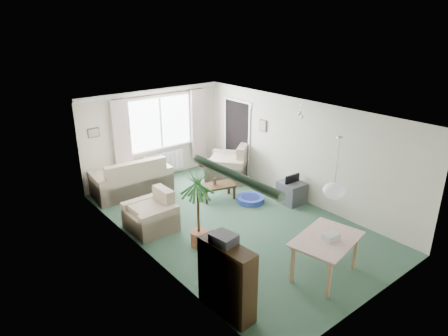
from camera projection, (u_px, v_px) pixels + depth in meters
ground at (233, 222)px, 8.54m from camera, size 6.50×6.50×0.00m
window at (160, 123)px, 10.47m from camera, size 1.80×0.03×1.30m
curtain_rod at (160, 94)px, 10.14m from camera, size 2.60×0.03×0.03m
curtain_left at (122, 140)px, 9.81m from camera, size 0.45×0.08×2.00m
curtain_right at (198, 125)px, 11.15m from camera, size 0.45×0.08×2.00m
radiator at (163, 163)px, 10.83m from camera, size 1.20×0.10×0.55m
doorway at (237, 138)px, 10.94m from camera, size 0.03×0.95×2.00m
pendant_lamp at (334, 191)px, 6.45m from camera, size 0.36×0.36×0.36m
tinsel_garland at (234, 176)px, 4.92m from camera, size 1.60×1.60×0.12m
bauble_cluster_a at (252, 105)px, 9.16m from camera, size 0.20×0.20×0.20m
bauble_cluster_b at (300, 112)px, 8.46m from camera, size 0.20×0.20×0.20m
wall_picture_back at (93, 133)px, 9.40m from camera, size 0.28×0.03×0.22m
wall_picture_right at (263, 126)px, 10.01m from camera, size 0.03×0.24×0.30m
sofa at (131, 175)px, 9.80m from camera, size 1.93×1.13×0.93m
armchair_corner at (227, 162)px, 10.68m from camera, size 1.45×1.44×0.95m
armchair_left at (150, 211)px, 8.12m from camera, size 0.88×0.92×0.82m
coffee_table at (218, 192)px, 9.58m from camera, size 0.90×0.66×0.36m
photo_frame at (215, 182)px, 9.49m from camera, size 0.12×0.07×0.16m
bookshelf at (227, 279)px, 5.76m from camera, size 0.39×0.95×1.14m
hifi_box at (224, 239)px, 5.59m from camera, size 0.33×0.39×0.14m
houseplant at (198, 207)px, 7.40m from camera, size 0.91×0.91×1.60m
dining_table at (325, 257)px, 6.68m from camera, size 1.24×0.96×0.70m
gift_box at (331, 237)px, 6.49m from camera, size 0.27×0.21×0.12m
tv_cube at (291, 192)px, 9.36m from camera, size 0.53×0.58×0.51m
pet_bed at (250, 199)px, 9.44m from camera, size 0.66×0.66×0.13m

